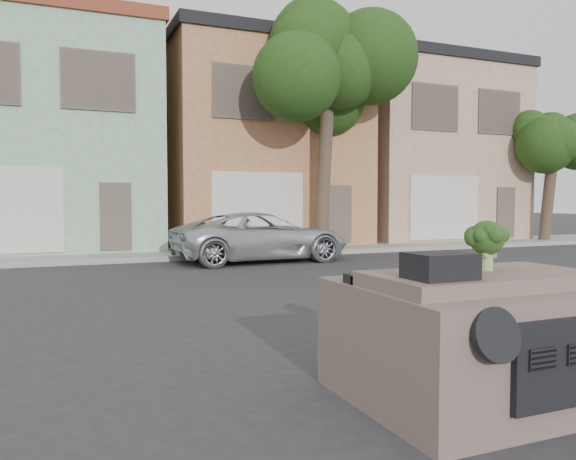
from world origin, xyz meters
TOP-DOWN VIEW (x-y plane):
  - ground_plane at (0.00, 0.00)m, footprint 120.00×120.00m
  - sidewalk at (0.00, 10.50)m, footprint 40.00×3.00m
  - townhouse_mint at (-3.50, 14.50)m, footprint 7.20×8.20m
  - townhouse_tan at (4.00, 14.50)m, footprint 7.20×8.20m
  - townhouse_beige at (11.50, 14.50)m, footprint 7.20×8.20m
  - silver_pickup at (2.16, 8.02)m, footprint 5.10×2.55m
  - tree_near at (5.00, 9.80)m, footprint 4.40×4.00m
  - tree_far at (15.00, 9.80)m, footprint 3.20×3.00m
  - car_dashboard at (0.00, -3.00)m, footprint 2.00×1.80m
  - instrument_hump at (-0.58, -3.35)m, footprint 0.48×0.38m
  - wiper_arm at (0.28, -2.62)m, footprint 0.69×0.15m
  - broccoli at (0.12, -3.08)m, footprint 0.45×0.45m

SIDE VIEW (x-z plane):
  - ground_plane at x=0.00m, z-range 0.00..0.00m
  - silver_pickup at x=2.16m, z-range -0.69..0.69m
  - sidewalk at x=0.00m, z-range 0.00..0.15m
  - car_dashboard at x=0.00m, z-range 0.00..1.12m
  - wiper_arm at x=0.28m, z-range 1.12..1.14m
  - instrument_hump at x=-0.58m, z-range 1.12..1.32m
  - broccoli at x=0.12m, z-range 1.12..1.56m
  - tree_far at x=15.00m, z-range 0.00..6.00m
  - townhouse_mint at x=-3.50m, z-range 0.00..7.55m
  - townhouse_tan at x=4.00m, z-range 0.00..7.55m
  - townhouse_beige at x=11.50m, z-range 0.00..7.55m
  - tree_near at x=5.00m, z-range 0.00..8.50m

